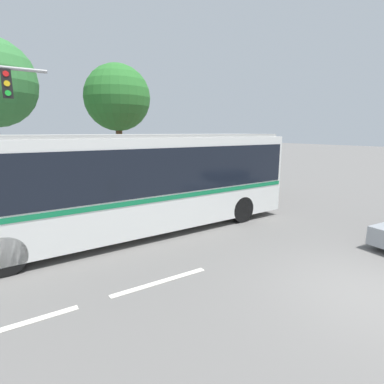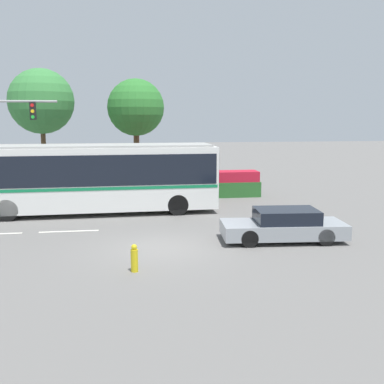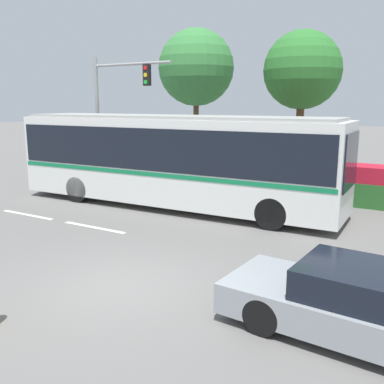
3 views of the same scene
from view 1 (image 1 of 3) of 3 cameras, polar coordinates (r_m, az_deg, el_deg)
The scene contains 6 objects.
ground_plane at distance 7.75m, azimuth 30.91°, elevation -16.55°, with size 140.00×140.00×0.00m, color slate.
city_bus at distance 10.06m, azimuth -12.62°, elevation 2.44°, with size 12.47×2.91×3.35m.
flowering_hedge at distance 15.97m, azimuth 0.30°, elevation 1.74°, with size 8.85×1.31×1.50m.
street_tree_centre at distance 17.85m, azimuth -14.07°, elevation 16.96°, with size 3.63×3.63×7.10m.
lane_stripe_near at distance 6.68m, azimuth -31.83°, elevation -21.26°, with size 2.40×0.16×0.01m, color silver.
lane_stripe_mid at distance 7.27m, azimuth -6.04°, elevation -16.70°, with size 2.40×0.16×0.01m, color silver.
Camera 1 is at (-6.36, -2.80, 3.43)m, focal length 27.90 mm.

